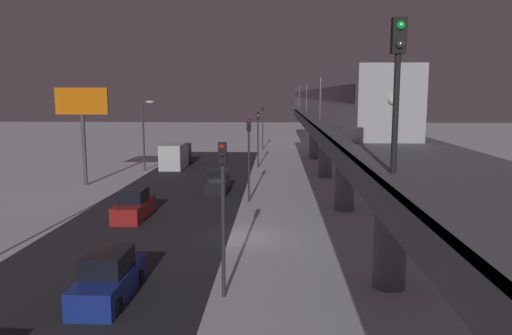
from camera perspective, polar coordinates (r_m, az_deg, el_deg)
name	(u,v)px	position (r m, az deg, el deg)	size (l,w,h in m)	color
ground_plane	(239,237)	(28.92, -2.00, -8.13)	(240.00, 240.00, 0.00)	silver
avenue_asphalt	(137,236)	(29.99, -13.75, -7.75)	(11.00, 85.62, 0.01)	#28282D
elevated_railway	(362,147)	(28.19, 12.26, 2.33)	(5.00, 85.62, 6.20)	slate
subway_train	(319,97)	(58.21, 7.35, 8.14)	(2.94, 74.07, 3.40)	#B7BABF
rail_signal	(398,69)	(13.27, 16.19, 11.02)	(0.36, 0.41, 4.00)	black
sedan_blue	(109,279)	(21.40, -16.79, -12.35)	(1.91, 4.79, 1.97)	navy
sedan_black	(218,183)	(42.01, -4.49, -1.78)	(1.80, 4.72, 1.97)	black
sedan_red	(134,206)	(34.19, -14.05, -4.39)	(1.80, 4.77, 1.97)	#A51E1E
box_truck	(176,155)	(57.07, -9.35, 1.41)	(2.40, 7.40, 2.80)	black
traffic_light_near	(223,197)	(19.67, -3.89, -3.47)	(0.32, 0.44, 6.40)	#2D2D2D
traffic_light_mid	(249,148)	(37.61, -0.84, 2.27)	(0.32, 0.44, 6.40)	#2D2D2D
traffic_light_far	(258,131)	(55.72, 0.24, 4.30)	(0.32, 0.44, 6.40)	#2D2D2D
traffic_light_distant	(263,122)	(73.88, 0.79, 5.33)	(0.32, 0.44, 6.40)	#2D2D2D
commercial_billboard	(82,111)	(47.15, -19.62, 6.25)	(4.80, 0.36, 8.90)	#4C4C51
street_lamp_far	(145,127)	(54.65, -12.79, 4.66)	(1.35, 0.44, 7.65)	#38383D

